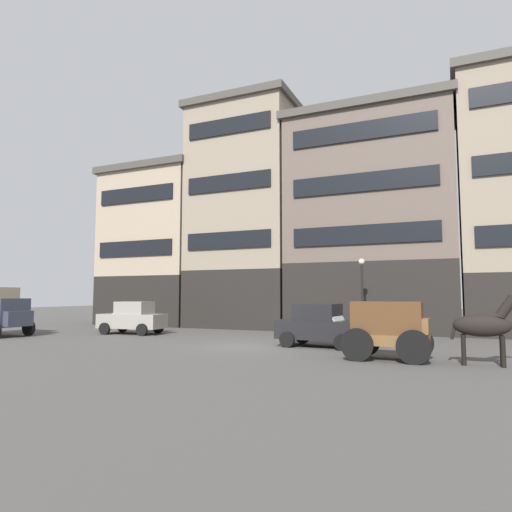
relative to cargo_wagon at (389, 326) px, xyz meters
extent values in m
plane|color=#4C4947|center=(-6.20, 1.76, -1.15)|extent=(120.00, 120.00, 0.00)
cube|color=black|center=(-18.74, 12.86, 0.64)|extent=(7.54, 6.23, 3.57)
cube|color=tan|center=(-18.74, 12.86, 6.32)|extent=(7.54, 6.23, 7.80)
cube|color=#47423D|center=(-18.74, 12.86, 10.47)|extent=(8.04, 6.73, 0.50)
cube|color=black|center=(-18.74, 9.68, 4.37)|extent=(6.34, 0.12, 1.10)
cube|color=black|center=(-18.74, 9.68, 8.27)|extent=(6.34, 0.12, 1.10)
cube|color=black|center=(-11.24, 12.86, 0.77)|extent=(7.16, 6.23, 3.84)
cube|color=gray|center=(-11.24, 12.86, 8.40)|extent=(7.16, 6.23, 11.42)
cube|color=#47423D|center=(-11.24, 12.86, 14.36)|extent=(7.66, 6.73, 0.50)
cube|color=black|center=(-11.24, 9.68, 4.60)|extent=(6.01, 0.12, 1.10)
cube|color=black|center=(-11.24, 9.68, 8.40)|extent=(6.01, 0.12, 1.10)
cube|color=black|center=(-11.24, 9.68, 12.21)|extent=(6.01, 0.12, 1.10)
cube|color=black|center=(-2.56, 12.86, 0.92)|extent=(9.90, 6.23, 4.13)
cube|color=#66564C|center=(-2.56, 12.86, 7.53)|extent=(9.90, 6.23, 9.10)
cube|color=#47423D|center=(-2.56, 12.86, 12.33)|extent=(10.40, 6.73, 0.50)
cube|color=black|center=(-2.56, 9.68, 4.50)|extent=(8.31, 0.12, 1.10)
cube|color=black|center=(-2.56, 9.68, 7.53)|extent=(8.31, 0.12, 1.10)
cube|color=black|center=(-2.56, 9.68, 10.56)|extent=(8.31, 0.12, 1.10)
cube|color=brown|center=(-0.05, 0.00, -0.45)|extent=(2.71, 1.32, 0.36)
cube|color=brown|center=(-0.05, 0.00, 0.28)|extent=(2.30, 1.12, 1.10)
cube|color=brown|center=(1.10, -0.01, 0.03)|extent=(0.41, 1.04, 0.50)
cylinder|color=black|center=(0.85, 0.71, -0.60)|extent=(1.10, 0.09, 1.10)
cylinder|color=black|center=(0.84, -0.71, -0.60)|extent=(1.10, 0.09, 1.10)
cylinder|color=black|center=(-0.95, 0.72, -0.60)|extent=(1.10, 0.09, 1.10)
cylinder|color=black|center=(-0.96, -0.70, -0.60)|extent=(1.10, 0.09, 1.10)
ellipsoid|color=black|center=(2.85, 0.00, 0.10)|extent=(1.70, 0.61, 0.70)
cylinder|color=black|center=(3.57, 0.00, 0.70)|extent=(0.67, 0.32, 0.76)
cylinder|color=black|center=(2.04, 0.00, -0.05)|extent=(0.27, 0.10, 0.65)
cylinder|color=black|center=(3.40, 0.18, -0.67)|extent=(0.14, 0.14, 0.95)
cylinder|color=black|center=(3.40, -0.18, -0.67)|extent=(0.14, 0.14, 0.95)
cylinder|color=black|center=(2.30, 0.18, -0.67)|extent=(0.14, 0.14, 0.95)
cylinder|color=black|center=(2.30, -0.18, -0.67)|extent=(0.14, 0.14, 0.95)
cube|color=#333847|center=(-19.71, 0.66, 0.12)|extent=(1.51, 1.79, 1.50)
cube|color=#333847|center=(-19.01, 0.61, -0.18)|extent=(0.99, 1.50, 0.80)
cube|color=silver|center=(-19.26, 0.63, 0.37)|extent=(0.28, 1.37, 0.64)
cylinder|color=black|center=(-19.20, 1.58, -0.73)|extent=(0.85, 0.27, 0.84)
cube|color=black|center=(-3.19, 2.85, -0.42)|extent=(3.82, 1.91, 0.80)
cube|color=black|center=(-3.33, 2.87, 0.33)|extent=(1.92, 1.59, 0.70)
cube|color=silver|center=(-2.49, 2.79, 0.20)|extent=(0.44, 1.34, 0.56)
cylinder|color=black|center=(-1.92, 3.59, -0.82)|extent=(0.67, 0.24, 0.66)
cylinder|color=black|center=(-2.06, 1.92, -0.82)|extent=(0.67, 0.24, 0.66)
cylinder|color=black|center=(-4.31, 3.79, -0.82)|extent=(0.67, 0.24, 0.66)
cylinder|color=black|center=(-4.45, 2.12, -0.82)|extent=(0.67, 0.24, 0.66)
cube|color=gray|center=(-14.73, 4.67, -0.42)|extent=(3.84, 1.95, 0.80)
cube|color=gray|center=(-14.58, 4.69, 0.33)|extent=(1.93, 1.60, 0.70)
cube|color=silver|center=(-15.42, 4.61, 0.20)|extent=(0.46, 1.34, 0.56)
cylinder|color=black|center=(-15.84, 3.72, -0.82)|extent=(0.67, 0.24, 0.66)
cylinder|color=black|center=(-16.00, 5.39, -0.82)|extent=(0.67, 0.24, 0.66)
cylinder|color=black|center=(-13.45, 3.95, -0.82)|extent=(0.67, 0.24, 0.66)
cylinder|color=black|center=(-13.61, 5.62, -0.82)|extent=(0.67, 0.24, 0.66)
cylinder|color=black|center=(-2.34, 7.86, 0.75)|extent=(0.12, 0.12, 3.80)
sphere|color=silver|center=(-2.34, 7.86, 2.81)|extent=(0.32, 0.32, 0.32)
camera|label=1|loc=(2.11, -15.96, 1.07)|focal=31.50mm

